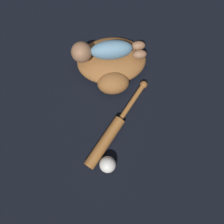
# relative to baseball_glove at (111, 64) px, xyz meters

# --- Properties ---
(ground_plane) EXTENTS (6.00, 6.00, 0.00)m
(ground_plane) POSITION_rel_baseball_glove_xyz_m (0.00, -0.03, -0.05)
(ground_plane) COLOR black
(baseball_glove) EXTENTS (0.43, 0.38, 0.11)m
(baseball_glove) POSITION_rel_baseball_glove_xyz_m (0.00, 0.00, 0.00)
(baseball_glove) COLOR #935B2D
(baseball_glove) RESTS_ON ground
(baby_figure) EXTENTS (0.37, 0.18, 0.10)m
(baby_figure) POSITION_rel_baseball_glove_xyz_m (0.04, -0.01, 0.10)
(baby_figure) COLOR #6693B2
(baby_figure) RESTS_ON baseball_glove
(baseball_bat) EXTENTS (0.25, 0.49, 0.06)m
(baseball_bat) POSITION_rel_baseball_glove_xyz_m (-0.06, 0.36, -0.03)
(baseball_bat) COLOR #9E602D
(baseball_bat) RESTS_ON ground
(baseball) EXTENTS (0.08, 0.08, 0.08)m
(baseball) POSITION_rel_baseball_glove_xyz_m (-0.07, 0.51, -0.01)
(baseball) COLOR white
(baseball) RESTS_ON ground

